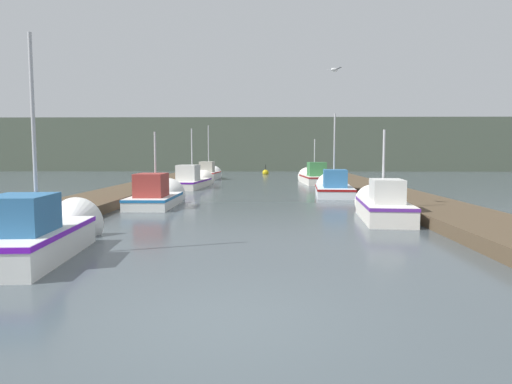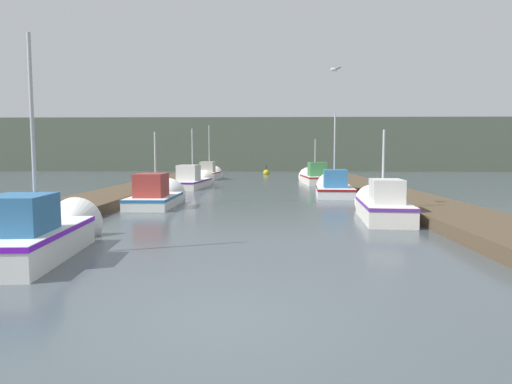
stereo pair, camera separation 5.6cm
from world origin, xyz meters
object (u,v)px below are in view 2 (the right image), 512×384
Objects in this scene: fishing_boat_0 at (42,233)px; fishing_boat_5 at (314,177)px; fishing_boat_2 at (158,196)px; fishing_boat_3 at (333,187)px; fishing_boat_6 at (210,173)px; seagull_lead at (334,70)px; fishing_boat_1 at (381,205)px; channel_buoy at (266,173)px; mooring_piling_1 at (143,187)px; fishing_boat_4 at (194,181)px.

fishing_boat_0 reaches higher than fishing_boat_5.
fishing_boat_2 is at bearing 83.32° from fishing_boat_0.
fishing_boat_3 is 1.06× the size of fishing_boat_6.
fishing_boat_6 is at bearing -22.33° from seagull_lead.
fishing_boat_2 is (-8.43, 3.61, -0.04)m from fishing_boat_1.
fishing_boat_0 is at bearing -91.92° from fishing_boat_2.
fishing_boat_0 is 36.45m from channel_buoy.
fishing_boat_1 is at bearing 28.19° from fishing_boat_0.
fishing_boat_2 reaches higher than mooring_piling_1.
fishing_boat_1 is 8.51m from fishing_boat_3.
fishing_boat_0 is at bearing -85.68° from mooring_piling_1.
fishing_boat_5 is at bearing 95.18° from fishing_boat_3.
fishing_boat_6 is (-0.10, 8.75, 0.06)m from fishing_boat_4.
mooring_piling_1 is 2.43× the size of seagull_lead.
fishing_boat_6 is at bearing 86.81° from mooring_piling_1.
channel_buoy is at bearing 77.63° from fishing_boat_0.
fishing_boat_6 reaches higher than fishing_boat_2.
fishing_boat_1 is 9.17m from fishing_boat_2.
fishing_boat_0 is 16.46m from fishing_boat_3.
channel_buoy is at bearing 102.54° from fishing_boat_1.
fishing_boat_2 is 3.75× the size of mooring_piling_1.
seagull_lead reaches higher than fishing_boat_3.
seagull_lead reaches higher than fishing_boat_2.
fishing_boat_3 reaches higher than fishing_boat_4.
fishing_boat_4 is 5.15× the size of mooring_piling_1.
seagull_lead reaches higher than fishing_boat_0.
fishing_boat_4 is 8.38m from mooring_piling_1.
fishing_boat_4 is at bearing 90.51° from fishing_boat_2.
fishing_boat_3 is at bearing 97.71° from fishing_boat_1.
fishing_boat_0 is 10.21m from seagull_lead.
mooring_piling_1 is at bearing -90.36° from fishing_boat_6.
fishing_boat_0 is 28.17m from fishing_boat_6.
fishing_boat_4 is 15.92m from seagull_lead.
mooring_piling_1 is at bearing 16.53° from seagull_lead.
seagull_lead is at bearing -179.52° from fishing_boat_1.
fishing_boat_3 is at bearing -80.80° from channel_buoy.
fishing_boat_5 is 4.75× the size of mooring_piling_1.
fishing_boat_0 reaches higher than mooring_piling_1.
fishing_boat_1 is 24.10m from fishing_boat_6.
fishing_boat_2 is at bearing -58.08° from mooring_piling_1.
fishing_boat_0 is 19.43m from fishing_boat_4.
fishing_boat_3 is 9.61m from seagull_lead.
fishing_boat_0 is 9.29m from fishing_boat_2.
fishing_boat_6 is at bearing 145.74° from fishing_boat_5.
fishing_boat_1 is 0.82× the size of fishing_boat_5.
fishing_boat_6 is 4.29× the size of channel_buoy.
fishing_boat_0 reaches higher than fishing_boat_1.
fishing_boat_4 reaches higher than fishing_boat_1.
fishing_boat_4 is at bearing -157.77° from fishing_boat_5.
fishing_boat_3 is 10.25× the size of seagull_lead.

